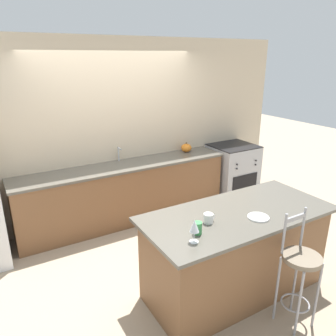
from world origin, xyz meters
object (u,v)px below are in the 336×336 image
(bar_stool_near, at_px, (299,269))
(pumpkin_decoration, at_px, (186,148))
(wine_glass, at_px, (194,226))
(oven_range, at_px, (232,170))
(tumbler_cup, at_px, (198,228))
(coffee_mug, at_px, (209,218))
(dinner_plate, at_px, (258,217))

(bar_stool_near, height_order, pumpkin_decoration, bar_stool_near)
(wine_glass, distance_m, pumpkin_decoration, 2.85)
(oven_range, distance_m, tumbler_cup, 3.17)
(oven_range, relative_size, bar_stool_near, 0.83)
(bar_stool_near, bearing_deg, coffee_mug, 132.78)
(bar_stool_near, height_order, coffee_mug, bar_stool_near)
(oven_range, xyz_separation_m, dinner_plate, (-1.59, -2.20, 0.47))
(bar_stool_near, distance_m, wine_glass, 1.09)
(oven_range, bearing_deg, dinner_plate, -125.90)
(dinner_plate, bearing_deg, coffee_mug, 160.61)
(wine_glass, xyz_separation_m, tumbler_cup, (0.10, 0.10, -0.09))
(wine_glass, xyz_separation_m, pumpkin_decoration, (1.51, 2.42, -0.11))
(wine_glass, relative_size, tumbler_cup, 1.88)
(dinner_plate, distance_m, tumbler_cup, 0.69)
(wine_glass, bearing_deg, coffee_mug, 34.17)
(oven_range, bearing_deg, pumpkin_decoration, 168.69)
(bar_stool_near, relative_size, wine_glass, 5.39)
(bar_stool_near, bearing_deg, pumpkin_decoration, 77.69)
(dinner_plate, relative_size, wine_glass, 1.00)
(dinner_plate, height_order, wine_glass, wine_glass)
(bar_stool_near, relative_size, pumpkin_decoration, 6.51)
(oven_range, height_order, coffee_mug, coffee_mug)
(coffee_mug, relative_size, tumbler_cup, 1.09)
(coffee_mug, distance_m, tumbler_cup, 0.24)
(oven_range, relative_size, wine_glass, 4.46)
(dinner_plate, xyz_separation_m, coffee_mug, (-0.48, 0.17, 0.04))
(dinner_plate, xyz_separation_m, wine_glass, (-0.79, -0.04, 0.14))
(oven_range, distance_m, wine_glass, 3.33)
(oven_range, xyz_separation_m, coffee_mug, (-2.07, -2.03, 0.51))
(wine_glass, bearing_deg, bar_stool_near, -25.03)
(tumbler_cup, bearing_deg, pumpkin_decoration, 58.89)
(tumbler_cup, relative_size, pumpkin_decoration, 0.64)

